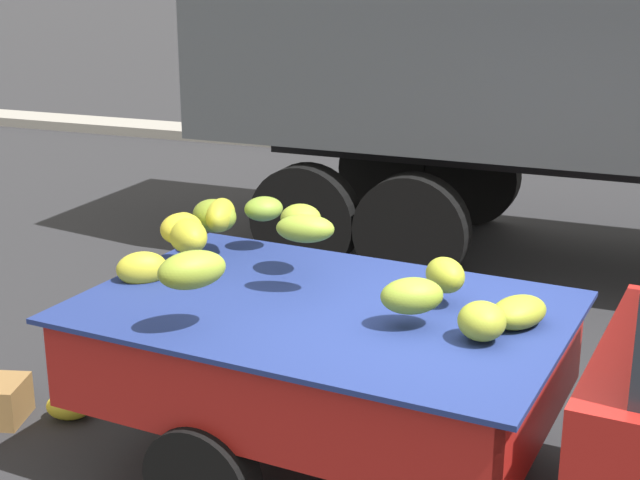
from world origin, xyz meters
TOP-DOWN VIEW (x-y plane):
  - curb_strip at (0.00, 9.29)m, footprint 80.00×0.80m
  - fallen_banana_bunch_near_tailgate at (-2.76, -0.03)m, footprint 0.38×0.33m

SIDE VIEW (x-z plane):
  - curb_strip at x=0.00m, z-range 0.00..0.16m
  - fallen_banana_bunch_near_tailgate at x=-2.76m, z-range 0.00..0.19m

